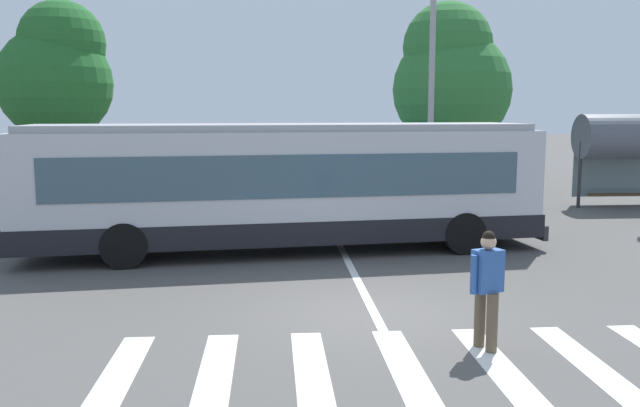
{
  "coord_description": "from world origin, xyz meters",
  "views": [
    {
      "loc": [
        -1.61,
        -10.82,
        3.39
      ],
      "look_at": [
        -0.52,
        4.13,
        1.3
      ],
      "focal_mm": 37.75,
      "sensor_mm": 36.0,
      "label": 1
    }
  ],
  "objects_px": {
    "bus_stop_shelter": "(636,138)",
    "twin_arm_street_lamp": "(433,32)",
    "background_tree_right": "(451,77)",
    "parked_car_white": "(449,174)",
    "city_transit_bus": "(285,186)",
    "background_tree_left": "(57,72)",
    "parked_car_blue": "(325,175)",
    "parked_car_silver": "(257,175)",
    "parked_car_charcoal": "(121,177)",
    "parked_car_champagne": "(190,175)",
    "pedestrian_crossing_street": "(487,283)",
    "parked_car_teal": "(387,174)"
  },
  "relations": [
    {
      "from": "parked_car_white",
      "to": "bus_stop_shelter",
      "type": "bearing_deg",
      "value": -42.18
    },
    {
      "from": "parked_car_white",
      "to": "twin_arm_street_lamp",
      "type": "distance_m",
      "value": 7.29
    },
    {
      "from": "twin_arm_street_lamp",
      "to": "parked_car_white",
      "type": "bearing_deg",
      "value": 67.36
    },
    {
      "from": "parked_car_blue",
      "to": "background_tree_left",
      "type": "xyz_separation_m",
      "value": [
        -10.81,
        1.06,
        4.14
      ]
    },
    {
      "from": "city_transit_bus",
      "to": "bus_stop_shelter",
      "type": "height_order",
      "value": "bus_stop_shelter"
    },
    {
      "from": "parked_car_white",
      "to": "parked_car_silver",
      "type": "bearing_deg",
      "value": -178.59
    },
    {
      "from": "parked_car_silver",
      "to": "parked_car_white",
      "type": "xyz_separation_m",
      "value": [
        7.97,
        0.2,
        0.0
      ]
    },
    {
      "from": "bus_stop_shelter",
      "to": "background_tree_right",
      "type": "distance_m",
      "value": 7.92
    },
    {
      "from": "twin_arm_street_lamp",
      "to": "background_tree_left",
      "type": "relative_size",
      "value": 1.26
    },
    {
      "from": "background_tree_right",
      "to": "bus_stop_shelter",
      "type": "bearing_deg",
      "value": -47.61
    },
    {
      "from": "city_transit_bus",
      "to": "bus_stop_shelter",
      "type": "relative_size",
      "value": 3.12
    },
    {
      "from": "parked_car_blue",
      "to": "background_tree_right",
      "type": "height_order",
      "value": "background_tree_right"
    },
    {
      "from": "parked_car_champagne",
      "to": "background_tree_right",
      "type": "height_order",
      "value": "background_tree_right"
    },
    {
      "from": "parked_car_blue",
      "to": "twin_arm_street_lamp",
      "type": "distance_m",
      "value": 7.68
    },
    {
      "from": "parked_car_teal",
      "to": "pedestrian_crossing_street",
      "type": "bearing_deg",
      "value": -95.51
    },
    {
      "from": "parked_car_silver",
      "to": "parked_car_champagne",
      "type": "bearing_deg",
      "value": 172.17
    },
    {
      "from": "background_tree_left",
      "to": "city_transit_bus",
      "type": "bearing_deg",
      "value": -53.98
    },
    {
      "from": "parked_car_white",
      "to": "background_tree_right",
      "type": "distance_m",
      "value": 4.07
    },
    {
      "from": "city_transit_bus",
      "to": "parked_car_blue",
      "type": "relative_size",
      "value": 2.74
    },
    {
      "from": "parked_car_champagne",
      "to": "twin_arm_street_lamp",
      "type": "relative_size",
      "value": 0.47
    },
    {
      "from": "parked_car_white",
      "to": "twin_arm_street_lamp",
      "type": "xyz_separation_m",
      "value": [
        -1.97,
        -4.72,
        5.2
      ]
    },
    {
      "from": "parked_car_charcoal",
      "to": "parked_car_teal",
      "type": "relative_size",
      "value": 0.99
    },
    {
      "from": "parked_car_charcoal",
      "to": "twin_arm_street_lamp",
      "type": "xyz_separation_m",
      "value": [
        11.34,
        -4.45,
        5.2
      ]
    },
    {
      "from": "parked_car_blue",
      "to": "bus_stop_shelter",
      "type": "xyz_separation_m",
      "value": [
        10.43,
        -4.71,
        1.65
      ]
    },
    {
      "from": "twin_arm_street_lamp",
      "to": "background_tree_left",
      "type": "xyz_separation_m",
      "value": [
        -14.0,
        5.71,
        -1.06
      ]
    },
    {
      "from": "bus_stop_shelter",
      "to": "twin_arm_street_lamp",
      "type": "xyz_separation_m",
      "value": [
        -7.24,
        0.05,
        3.55
      ]
    },
    {
      "from": "pedestrian_crossing_street",
      "to": "parked_car_silver",
      "type": "distance_m",
      "value": 18.43
    },
    {
      "from": "parked_car_charcoal",
      "to": "parked_car_silver",
      "type": "xyz_separation_m",
      "value": [
        5.34,
        0.07,
        0.0
      ]
    },
    {
      "from": "pedestrian_crossing_street",
      "to": "bus_stop_shelter",
      "type": "height_order",
      "value": "bus_stop_shelter"
    },
    {
      "from": "background_tree_left",
      "to": "background_tree_right",
      "type": "height_order",
      "value": "background_tree_right"
    },
    {
      "from": "parked_car_silver",
      "to": "parked_car_blue",
      "type": "xyz_separation_m",
      "value": [
        2.8,
        0.13,
        0.0
      ]
    },
    {
      "from": "pedestrian_crossing_street",
      "to": "parked_car_charcoal",
      "type": "height_order",
      "value": "pedestrian_crossing_street"
    },
    {
      "from": "parked_car_silver",
      "to": "twin_arm_street_lamp",
      "type": "distance_m",
      "value": 9.14
    },
    {
      "from": "background_tree_right",
      "to": "parked_car_charcoal",
      "type": "bearing_deg",
      "value": -175.38
    },
    {
      "from": "city_transit_bus",
      "to": "pedestrian_crossing_street",
      "type": "distance_m",
      "value": 7.53
    },
    {
      "from": "parked_car_silver",
      "to": "background_tree_left",
      "type": "relative_size",
      "value": 0.59
    },
    {
      "from": "pedestrian_crossing_street",
      "to": "parked_car_champagne",
      "type": "relative_size",
      "value": 0.37
    },
    {
      "from": "city_transit_bus",
      "to": "bus_stop_shelter",
      "type": "bearing_deg",
      "value": 27.81
    },
    {
      "from": "bus_stop_shelter",
      "to": "city_transit_bus",
      "type": "bearing_deg",
      "value": -152.19
    },
    {
      "from": "parked_car_charcoal",
      "to": "parked_car_champagne",
      "type": "bearing_deg",
      "value": 9.4
    },
    {
      "from": "parked_car_white",
      "to": "bus_stop_shelter",
      "type": "height_order",
      "value": "bus_stop_shelter"
    },
    {
      "from": "parked_car_champagne",
      "to": "parked_car_white",
      "type": "distance_m",
      "value": 10.65
    },
    {
      "from": "background_tree_left",
      "to": "pedestrian_crossing_street",
      "type": "bearing_deg",
      "value": -58.9
    },
    {
      "from": "parked_car_white",
      "to": "background_tree_left",
      "type": "xyz_separation_m",
      "value": [
        -15.97,
        0.99,
        4.14
      ]
    },
    {
      "from": "bus_stop_shelter",
      "to": "twin_arm_street_lamp",
      "type": "bearing_deg",
      "value": 179.58
    },
    {
      "from": "city_transit_bus",
      "to": "parked_car_white",
      "type": "bearing_deg",
      "value": 57.96
    },
    {
      "from": "parked_car_charcoal",
      "to": "background_tree_left",
      "type": "height_order",
      "value": "background_tree_left"
    },
    {
      "from": "parked_car_blue",
      "to": "parked_car_teal",
      "type": "relative_size",
      "value": 1.01
    },
    {
      "from": "parked_car_silver",
      "to": "bus_stop_shelter",
      "type": "distance_m",
      "value": 14.1
    },
    {
      "from": "parked_car_teal",
      "to": "parked_car_charcoal",
      "type": "bearing_deg",
      "value": -178.08
    }
  ]
}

